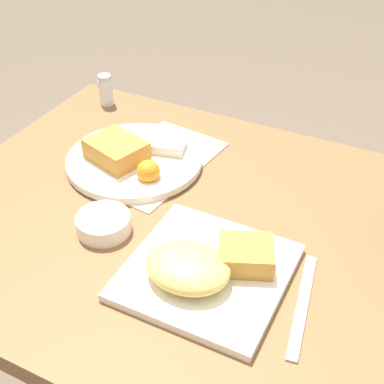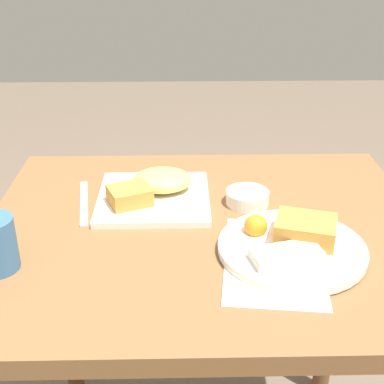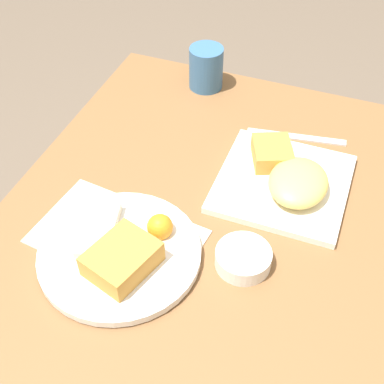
% 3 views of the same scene
% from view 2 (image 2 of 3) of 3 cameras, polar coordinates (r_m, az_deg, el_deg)
% --- Properties ---
extents(dining_table, '(0.87, 0.72, 0.77)m').
position_cam_2_polar(dining_table, '(1.12, 1.49, -8.62)').
color(dining_table, brown).
rests_on(dining_table, ground_plane).
extents(menu_card, '(0.20, 0.29, 0.00)m').
position_cam_2_polar(menu_card, '(0.96, 8.64, -7.18)').
color(menu_card, beige).
rests_on(menu_card, dining_table).
extents(plate_square_near, '(0.23, 0.23, 0.06)m').
position_cam_2_polar(plate_square_near, '(1.14, -4.09, 0.13)').
color(plate_square_near, white).
rests_on(plate_square_near, dining_table).
extents(plate_oval_far, '(0.27, 0.27, 0.05)m').
position_cam_2_polar(plate_oval_far, '(0.98, 10.67, -5.39)').
color(plate_oval_far, white).
rests_on(plate_oval_far, menu_card).
extents(sauce_ramekin, '(0.09, 0.09, 0.03)m').
position_cam_2_polar(sauce_ramekin, '(1.13, 5.92, -0.54)').
color(sauce_ramekin, white).
rests_on(sauce_ramekin, dining_table).
extents(butter_knife, '(0.05, 0.20, 0.00)m').
position_cam_2_polar(butter_knife, '(1.16, -11.47, -1.12)').
color(butter_knife, silver).
rests_on(butter_knife, dining_table).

